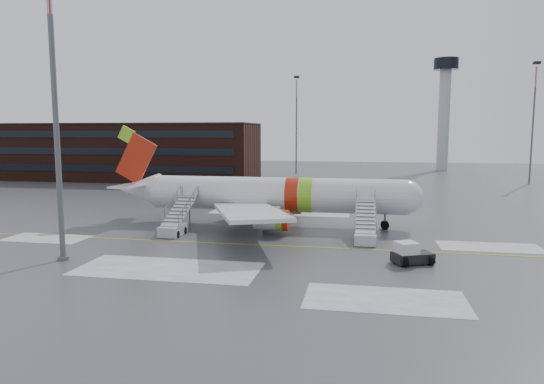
% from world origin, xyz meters
% --- Properties ---
extents(ground, '(260.00, 260.00, 0.00)m').
position_xyz_m(ground, '(0.00, 0.00, 0.00)').
color(ground, '#494C4F').
rests_on(ground, ground).
extents(airliner, '(35.03, 32.97, 11.18)m').
position_xyz_m(airliner, '(-1.98, 8.77, 3.42)').
color(airliner, silver).
rests_on(airliner, ground).
extents(airstair_fwd, '(2.05, 7.70, 3.48)m').
position_xyz_m(airstair_fwd, '(8.86, 2.23, 1.06)').
color(airstair_fwd, silver).
rests_on(airstair_fwd, ground).
extents(airstair_aft, '(2.05, 7.70, 3.48)m').
position_xyz_m(airstair_aft, '(-10.27, 2.23, 1.06)').
color(airstair_aft, '#AFB1B7').
rests_on(airstair_aft, ground).
extents(pushback_tug, '(3.50, 3.15, 1.77)m').
position_xyz_m(pushback_tug, '(12.33, -5.10, 0.78)').
color(pushback_tug, black).
rests_on(pushback_tug, ground).
extents(light_mast_near, '(1.20, 1.20, 24.47)m').
position_xyz_m(light_mast_near, '(-15.46, -9.06, 12.69)').
color(light_mast_near, '#595B60').
rests_on(light_mast_near, ground).
extents(terminal_building, '(62.00, 16.11, 12.30)m').
position_xyz_m(terminal_building, '(-45.00, 54.98, 6.20)').
color(terminal_building, '#3F1E16').
rests_on(terminal_building, ground).
extents(control_tower, '(6.40, 6.40, 30.00)m').
position_xyz_m(control_tower, '(30.00, 95.00, 18.75)').
color(control_tower, '#B2B5BA').
rests_on(control_tower, ground).
extents(light_mast_far_ne, '(1.20, 1.20, 24.25)m').
position_xyz_m(light_mast_far_ne, '(42.00, 62.00, 13.84)').
color(light_mast_far_ne, '#595B60').
rests_on(light_mast_far_ne, ground).
extents(light_mast_far_n, '(1.20, 1.20, 24.25)m').
position_xyz_m(light_mast_far_n, '(-8.00, 78.00, 13.84)').
color(light_mast_far_n, '#595B60').
rests_on(light_mast_far_n, ground).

